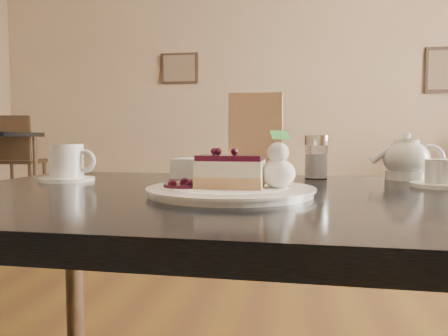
# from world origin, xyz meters

# --- Properties ---
(main_table) EXTENTS (1.12, 0.76, 0.69)m
(main_table) POSITION_xyz_m (-0.08, 0.05, 0.62)
(main_table) COLOR black
(main_table) RESTS_ON ground
(dessert_plate) EXTENTS (0.27, 0.27, 0.01)m
(dessert_plate) POSITION_xyz_m (-0.08, 0.00, 0.69)
(dessert_plate) COLOR white
(dessert_plate) RESTS_ON main_table
(cheesecake_slice) EXTENTS (0.11, 0.08, 0.06)m
(cheesecake_slice) POSITION_xyz_m (-0.08, 0.00, 0.73)
(cheesecake_slice) COLOR #D7B574
(cheesecake_slice) RESTS_ON dessert_plate
(whipped_cream) EXTENTS (0.06, 0.06, 0.05)m
(whipped_cream) POSITION_xyz_m (-0.01, 0.01, 0.73)
(whipped_cream) COLOR white
(whipped_cream) RESTS_ON dessert_plate
(berry_sauce) EXTENTS (0.07, 0.07, 0.01)m
(berry_sauce) POSITION_xyz_m (-0.16, -0.00, 0.70)
(berry_sauce) COLOR #390E1C
(berry_sauce) RESTS_ON dessert_plate
(coffee_set) EXTENTS (0.13, 0.12, 0.08)m
(coffee_set) POSITION_xyz_m (-0.47, 0.17, 0.72)
(coffee_set) COLOR white
(coffee_set) RESTS_ON main_table
(tea_set) EXTENTS (0.18, 0.26, 0.10)m
(tea_set) POSITION_xyz_m (0.28, 0.30, 0.73)
(tea_set) COLOR white
(tea_set) RESTS_ON main_table
(menu_card) EXTENTS (0.13, 0.03, 0.20)m
(menu_card) POSITION_xyz_m (-0.07, 0.34, 0.79)
(menu_card) COLOR beige
(menu_card) RESTS_ON main_table
(sugar_shaker) EXTENTS (0.06, 0.06, 0.10)m
(sugar_shaker) POSITION_xyz_m (0.07, 0.31, 0.74)
(sugar_shaker) COLOR white
(sugar_shaker) RESTS_ON main_table
(napkin_stack) EXTENTS (0.11, 0.11, 0.05)m
(napkin_stack) POSITION_xyz_m (-0.21, 0.31, 0.71)
(napkin_stack) COLOR white
(napkin_stack) RESTS_ON main_table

